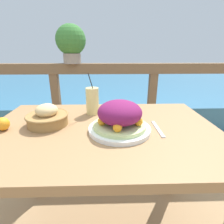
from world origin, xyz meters
name	(u,v)px	position (x,y,z in m)	size (l,w,h in m)	color
patio_table	(103,146)	(0.00, 0.00, 0.64)	(1.15, 0.78, 0.74)	#997047
railing_fence	(104,94)	(0.00, 0.82, 0.72)	(2.80, 0.08, 0.99)	brown
sea_backdrop	(106,90)	(0.00, 3.32, 0.19)	(12.00, 4.00, 0.38)	teal
salad_plate	(120,118)	(0.08, -0.04, 0.81)	(0.30, 0.30, 0.15)	white
drink_glass	(92,101)	(-0.06, 0.21, 0.82)	(0.08, 0.08, 0.25)	#DBCC7F
bread_basket	(47,117)	(-0.28, 0.05, 0.79)	(0.21, 0.21, 0.11)	olive
potted_plant	(71,42)	(-0.28, 0.82, 1.17)	(0.25, 0.25, 0.32)	gray
fork	(158,129)	(0.27, -0.02, 0.75)	(0.02, 0.18, 0.00)	silver
orange_near_basket	(2,124)	(-0.48, -0.01, 0.78)	(0.06, 0.06, 0.06)	orange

